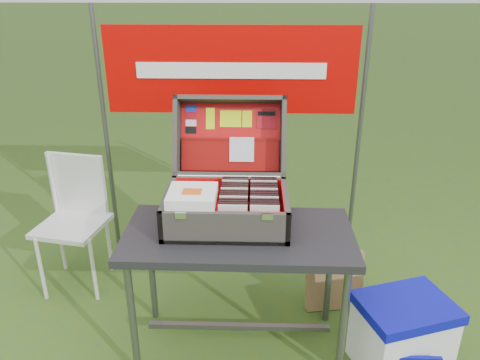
{
  "coord_description": "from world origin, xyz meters",
  "views": [
    {
      "loc": [
        0.15,
        -1.89,
        1.83
      ],
      "look_at": [
        0.09,
        0.1,
        0.97
      ],
      "focal_mm": 35.0,
      "sensor_mm": 36.0,
      "label": 1
    }
  ],
  "objects_px": {
    "cooler": "(402,334)",
    "chair": "(72,227)",
    "table": "(239,291)",
    "suitcase": "(227,169)",
    "cardboard_box": "(334,281)"
  },
  "relations": [
    {
      "from": "cooler",
      "to": "chair",
      "type": "height_order",
      "value": "chair"
    },
    {
      "from": "table",
      "to": "cardboard_box",
      "type": "xyz_separation_m",
      "value": [
        0.56,
        0.35,
        -0.17
      ]
    },
    {
      "from": "suitcase",
      "to": "cardboard_box",
      "type": "distance_m",
      "value": 1.02
    },
    {
      "from": "cooler",
      "to": "suitcase",
      "type": "bearing_deg",
      "value": 144.62
    },
    {
      "from": "cooler",
      "to": "table",
      "type": "bearing_deg",
      "value": 153.43
    },
    {
      "from": "chair",
      "to": "cardboard_box",
      "type": "height_order",
      "value": "chair"
    },
    {
      "from": "table",
      "to": "suitcase",
      "type": "xyz_separation_m",
      "value": [
        -0.06,
        0.15,
        0.62
      ]
    },
    {
      "from": "table",
      "to": "chair",
      "type": "xyz_separation_m",
      "value": [
        -1.05,
        0.53,
        0.07
      ]
    },
    {
      "from": "table",
      "to": "cooler",
      "type": "height_order",
      "value": "table"
    },
    {
      "from": "table",
      "to": "cooler",
      "type": "relative_size",
      "value": 2.52
    },
    {
      "from": "table",
      "to": "cardboard_box",
      "type": "relative_size",
      "value": 3.13
    },
    {
      "from": "table",
      "to": "chair",
      "type": "relative_size",
      "value": 1.34
    },
    {
      "from": "chair",
      "to": "cardboard_box",
      "type": "bearing_deg",
      "value": 4.75
    },
    {
      "from": "table",
      "to": "chair",
      "type": "height_order",
      "value": "chair"
    },
    {
      "from": "suitcase",
      "to": "cooler",
      "type": "height_order",
      "value": "suitcase"
    }
  ]
}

